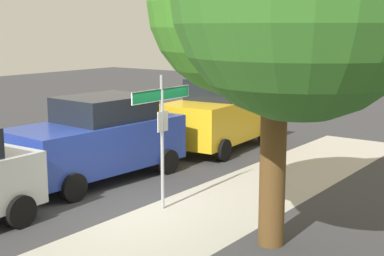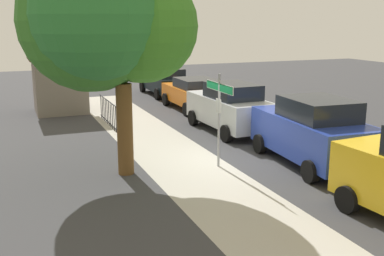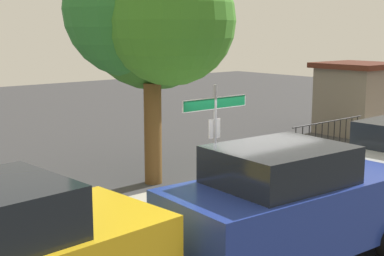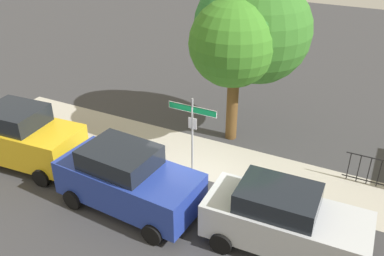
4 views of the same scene
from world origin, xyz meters
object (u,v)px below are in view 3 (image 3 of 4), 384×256
object	(u,v)px
car_blue	(288,205)
street_sign	(215,124)
shade_tree	(153,15)
utility_shed	(356,97)

from	to	relation	value
car_blue	street_sign	bearing A→B (deg)	76.44
shade_tree	car_blue	distance (m)	6.90
utility_shed	street_sign	bearing A→B (deg)	-162.11
car_blue	utility_shed	size ratio (longest dim) A/B	1.69
car_blue	utility_shed	xyz separation A→B (m)	(11.38, 6.15, 0.36)
street_sign	shade_tree	distance (m)	3.97
car_blue	utility_shed	bearing A→B (deg)	32.00
street_sign	shade_tree	xyz separation A→B (m)	(0.68, 3.11, 2.36)
street_sign	car_blue	world-z (taller)	street_sign
street_sign	utility_shed	xyz separation A→B (m)	(10.53, 3.40, -0.58)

